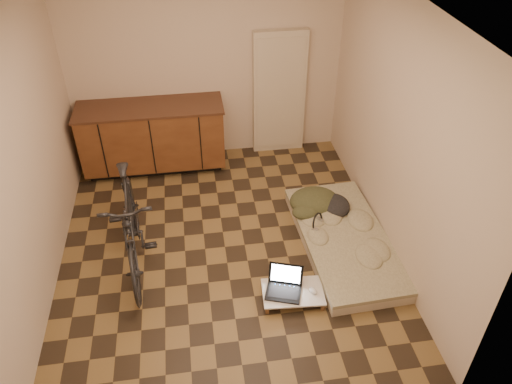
{
  "coord_description": "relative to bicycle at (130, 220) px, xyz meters",
  "views": [
    {
      "loc": [
        -0.26,
        -4.03,
        3.79
      ],
      "look_at": [
        0.38,
        0.22,
        0.55
      ],
      "focal_mm": 35.0,
      "sensor_mm": 36.0,
      "label": 1
    }
  ],
  "objects": [
    {
      "name": "appliance_panel",
      "position": [
        1.89,
        2.01,
        0.28
      ],
      "size": [
        0.7,
        0.1,
        1.7
      ],
      "primitive_type": "cube",
      "color": "beige",
      "rests_on": "ground"
    },
    {
      "name": "headphones",
      "position": [
        1.97,
        0.06,
        -0.33
      ],
      "size": [
        0.33,
        0.33,
        0.16
      ],
      "primitive_type": null,
      "rotation": [
        0.0,
        0.0,
        0.87
      ],
      "color": "black",
      "rests_on": "futon"
    },
    {
      "name": "cabinets",
      "position": [
        0.19,
        1.77,
        -0.1
      ],
      "size": [
        1.84,
        0.62,
        0.91
      ],
      "color": "black",
      "rests_on": "ground"
    },
    {
      "name": "lap_desk",
      "position": [
        1.53,
        -0.76,
        -0.48
      ],
      "size": [
        0.62,
        0.43,
        0.1
      ],
      "rotation": [
        0.0,
        0.0,
        -0.07
      ],
      "color": "brown",
      "rests_on": "ground"
    },
    {
      "name": "laptop",
      "position": [
        1.45,
        -0.72,
        -0.42
      ],
      "size": [
        0.41,
        0.39,
        0.23
      ],
      "rotation": [
        0.0,
        0.0,
        -0.33
      ],
      "color": "black",
      "rests_on": "lap_desk"
    },
    {
      "name": "futon",
      "position": [
        2.24,
        -0.11,
        -0.49
      ],
      "size": [
        0.97,
        1.9,
        0.16
      ],
      "rotation": [
        0.0,
        0.0,
        0.04
      ],
      "color": "beige",
      "rests_on": "ground"
    },
    {
      "name": "bicycle",
      "position": [
        0.0,
        0.0,
        0.0
      ],
      "size": [
        0.65,
        1.79,
        1.13
      ],
      "primitive_type": "imported",
      "rotation": [
        0.0,
        0.0,
        0.08
      ],
      "color": "black",
      "rests_on": "ground"
    },
    {
      "name": "clothing_pile",
      "position": [
        2.09,
        0.43,
        -0.28
      ],
      "size": [
        0.63,
        0.53,
        0.24
      ],
      "primitive_type": null,
      "rotation": [
        0.0,
        0.0,
        0.04
      ],
      "color": "#353820",
      "rests_on": "futon"
    },
    {
      "name": "room_shell",
      "position": [
        0.94,
        0.07,
        0.73
      ],
      "size": [
        3.5,
        4.0,
        2.6
      ],
      "color": "brown",
      "rests_on": "ground"
    },
    {
      "name": "mouse",
      "position": [
        1.72,
        -0.79,
        -0.45
      ],
      "size": [
        0.09,
        0.12,
        0.04
      ],
      "primitive_type": "ellipsoid",
      "rotation": [
        0.0,
        0.0,
        0.34
      ],
      "color": "silver",
      "rests_on": "lap_desk"
    }
  ]
}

